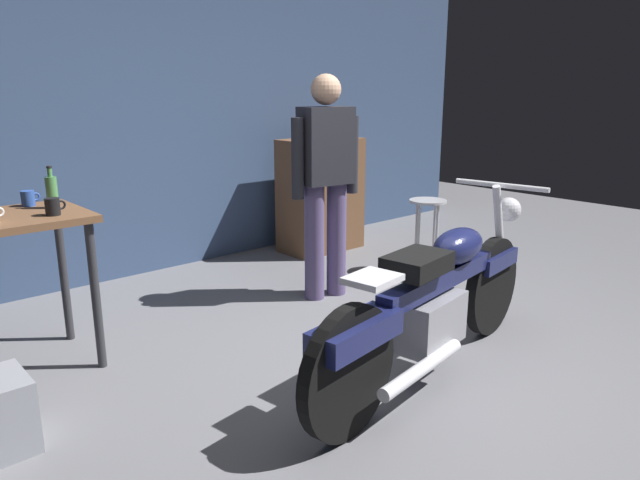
% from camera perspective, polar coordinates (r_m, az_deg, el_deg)
% --- Properties ---
extents(ground_plane, '(12.00, 12.00, 0.00)m').
position_cam_1_polar(ground_plane, '(3.37, 7.52, -13.19)').
color(ground_plane, slate).
extents(back_wall, '(8.00, 0.12, 3.10)m').
position_cam_1_polar(back_wall, '(5.24, -16.42, 13.86)').
color(back_wall, '#384C70').
rests_on(back_wall, ground_plane).
extents(motorcycle, '(2.18, 0.69, 1.00)m').
position_cam_1_polar(motorcycle, '(3.26, 11.31, -5.66)').
color(motorcycle, black).
rests_on(motorcycle, ground_plane).
extents(person_standing, '(0.56, 0.28, 1.67)m').
position_cam_1_polar(person_standing, '(4.34, 0.56, 6.12)').
color(person_standing, '#564972').
rests_on(person_standing, ground_plane).
extents(shop_stool, '(0.32, 0.32, 0.64)m').
position_cam_1_polar(shop_stool, '(5.12, 10.46, 2.33)').
color(shop_stool, '#B2B2B7').
rests_on(shop_stool, ground_plane).
extents(wooden_dresser, '(0.80, 0.47, 1.10)m').
position_cam_1_polar(wooden_dresser, '(5.75, 0.07, 4.42)').
color(wooden_dresser, brown).
rests_on(wooden_dresser, ground_plane).
extents(mug_blue_enamel, '(0.11, 0.07, 0.09)m').
position_cam_1_polar(mug_blue_enamel, '(3.80, -26.67, 3.67)').
color(mug_blue_enamel, '#2D51AD').
rests_on(mug_blue_enamel, workbench).
extents(mug_black_matte, '(0.11, 0.08, 0.09)m').
position_cam_1_polar(mug_black_matte, '(3.46, -24.69, 2.99)').
color(mug_black_matte, black).
rests_on(mug_black_matte, workbench).
extents(bottle, '(0.06, 0.06, 0.24)m').
position_cam_1_polar(bottle, '(3.66, -24.79, 4.36)').
color(bottle, '#4C8C4C').
rests_on(bottle, workbench).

